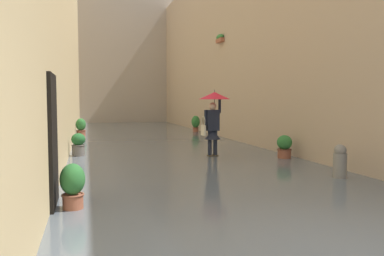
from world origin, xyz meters
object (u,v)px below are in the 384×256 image
object	(u,v)px
potted_plant_mid_left	(196,123)
mooring_bollard	(340,163)
potted_plant_far_right	(81,127)
potted_plant_near_right	(78,145)
potted_plant_mid_right	(73,186)
potted_plant_near_left	(284,147)
person_wading	(213,111)

from	to	relation	value
potted_plant_mid_left	mooring_bollard	world-z (taller)	potted_plant_mid_left
potted_plant_far_right	potted_plant_near_right	bearing A→B (deg)	90.28
potted_plant_mid_right	mooring_bollard	xyz separation A→B (m)	(-5.62, -1.10, -0.02)
potted_plant_mid_left	potted_plant_near_left	bearing A→B (deg)	89.72
mooring_bollard	person_wading	bearing A→B (deg)	-67.32
potted_plant_far_right	mooring_bollard	size ratio (longest dim) A/B	1.12
person_wading	potted_plant_mid_left	xyz separation A→B (m)	(-1.97, -9.22, -0.93)
potted_plant_far_right	potted_plant_mid_right	bearing A→B (deg)	90.33
potted_plant_far_right	potted_plant_near_left	size ratio (longest dim) A/B	1.21
potted_plant_near_left	mooring_bollard	distance (m)	3.05
person_wading	mooring_bollard	xyz separation A→B (m)	(-1.65, 3.96, -1.05)
potted_plant_near_left	potted_plant_mid_right	bearing A→B (deg)	35.13
person_wading	potted_plant_near_right	bearing A→B (deg)	-15.50
person_wading	potted_plant_near_right	world-z (taller)	person_wading
potted_plant_near_left	potted_plant_near_right	size ratio (longest dim) A/B	0.97
potted_plant_mid_right	mooring_bollard	bearing A→B (deg)	-168.97
potted_plant_mid_right	mooring_bollard	world-z (taller)	mooring_bollard
potted_plant_mid_left	potted_plant_mid_right	bearing A→B (deg)	67.44
potted_plant_mid_left	potted_plant_near_left	xyz separation A→B (m)	(0.05, 10.14, -0.13)
potted_plant_mid_right	potted_plant_near_right	distance (m)	6.16
potted_plant_near_left	mooring_bollard	size ratio (longest dim) A/B	0.92
potted_plant_mid_right	potted_plant_mid_left	size ratio (longest dim) A/B	0.84
potted_plant_near_left	mooring_bollard	xyz separation A→B (m)	(0.26, 3.04, 0.01)
person_wading	mooring_bollard	world-z (taller)	person_wading
potted_plant_far_right	potted_plant_near_left	xyz separation A→B (m)	(-5.96, 9.23, -0.08)
potted_plant_mid_right	potted_plant_near_right	size ratio (longest dim) A/B	1.03
person_wading	mooring_bollard	bearing A→B (deg)	112.68
potted_plant_near_left	mooring_bollard	bearing A→B (deg)	85.04
person_wading	potted_plant_far_right	world-z (taller)	person_wading
person_wading	potted_plant_mid_right	distance (m)	6.50
potted_plant_mid_left	potted_plant_far_right	bearing A→B (deg)	8.62
potted_plant_mid_right	potted_plant_far_right	size ratio (longest dim) A/B	0.87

